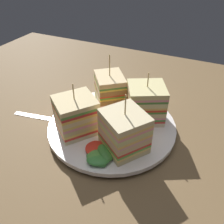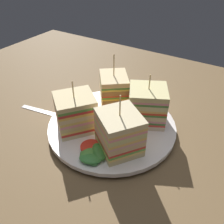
% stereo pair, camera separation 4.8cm
% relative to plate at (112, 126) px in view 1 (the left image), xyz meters
% --- Properties ---
extents(ground_plane, '(1.21, 0.90, 0.02)m').
position_rel_plate_xyz_m(ground_plane, '(0.00, 0.00, -0.02)').
color(ground_plane, brown).
extents(plate, '(0.27, 0.27, 0.02)m').
position_rel_plate_xyz_m(plate, '(0.00, 0.00, 0.00)').
color(plate, white).
rests_on(plate, ground_plane).
extents(sandwich_wedge_0, '(0.10, 0.10, 0.11)m').
position_rel_plate_xyz_m(sandwich_wedge_0, '(0.06, 0.05, 0.04)').
color(sandwich_wedge_0, beige).
rests_on(sandwich_wedge_0, plate).
extents(sandwich_wedge_1, '(0.10, 0.10, 0.12)m').
position_rel_plate_xyz_m(sandwich_wedge_1, '(-0.05, 0.05, 0.05)').
color(sandwich_wedge_1, '#D6C082').
rests_on(sandwich_wedge_1, plate).
extents(sandwich_wedge_2, '(0.10, 0.10, 0.11)m').
position_rel_plate_xyz_m(sandwich_wedge_2, '(-0.06, -0.05, 0.05)').
color(sandwich_wedge_2, beige).
rests_on(sandwich_wedge_2, plate).
extents(sandwich_wedge_3, '(0.09, 0.10, 0.13)m').
position_rel_plate_xyz_m(sandwich_wedge_3, '(0.04, -0.06, 0.04)').
color(sandwich_wedge_3, beige).
rests_on(sandwich_wedge_3, plate).
extents(chip_pile, '(0.08, 0.08, 0.02)m').
position_rel_plate_xyz_m(chip_pile, '(0.01, -0.01, 0.01)').
color(chip_pile, '#EDD37D').
rests_on(chip_pile, plate).
extents(salad_garnish, '(0.06, 0.07, 0.01)m').
position_rel_plate_xyz_m(salad_garnish, '(-0.02, 0.10, 0.01)').
color(salad_garnish, '#3A7E32').
rests_on(salad_garnish, plate).
extents(spoon, '(0.16, 0.04, 0.01)m').
position_rel_plate_xyz_m(spoon, '(0.12, 0.02, -0.01)').
color(spoon, silver).
rests_on(spoon, ground_plane).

